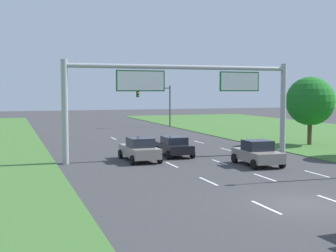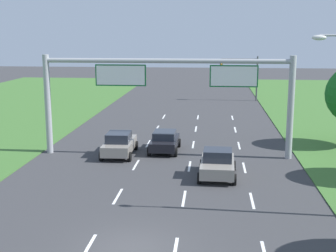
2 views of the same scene
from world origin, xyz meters
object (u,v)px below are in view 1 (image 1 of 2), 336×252
car_near_red (257,153)px  car_mid_lane (174,146)px  traffic_light_mast (156,98)px  sign_gantry (184,91)px  roadside_tree_far (310,101)px  car_lead_silver (140,149)px

car_near_red → car_mid_lane: (-3.75, 5.83, -0.04)m
traffic_light_mast → sign_gantry: bearing=-103.5°
car_near_red → traffic_light_mast: size_ratio=0.71×
car_near_red → traffic_light_mast: (3.32, 32.62, 3.06)m
sign_gantry → roadside_tree_far: (13.59, 3.89, -0.93)m
roadside_tree_far → car_near_red: bearing=-140.1°
roadside_tree_far → car_lead_silver: bearing=-166.4°
car_mid_lane → roadside_tree_far: 14.57m
car_mid_lane → roadside_tree_far: bearing=11.9°
car_mid_lane → sign_gantry: 4.32m
sign_gantry → roadside_tree_far: sign_gantry is taller
sign_gantry → roadside_tree_far: bearing=16.0°
car_lead_silver → roadside_tree_far: size_ratio=0.71×
car_mid_lane → traffic_light_mast: 27.88m
traffic_light_mast → roadside_tree_far: size_ratio=0.91×
sign_gantry → car_mid_lane: bearing=107.1°
car_lead_silver → car_mid_lane: (3.07, 1.39, -0.05)m
sign_gantry → car_lead_silver: bearing=-176.4°
car_lead_silver → car_mid_lane: car_lead_silver is taller
car_lead_silver → sign_gantry: size_ratio=0.25×
roadside_tree_far → sign_gantry: bearing=-164.0°
car_near_red → roadside_tree_far: roadside_tree_far is taller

